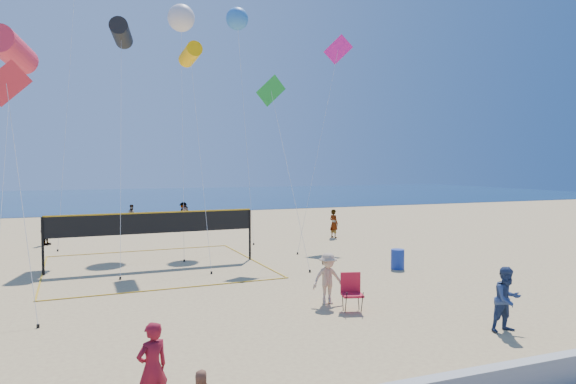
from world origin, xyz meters
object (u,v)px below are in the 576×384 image
object	(u,v)px
woman	(152,368)
camp_chair	(351,289)
trash_barrel	(398,259)
volleyball_net	(154,229)

from	to	relation	value
woman	camp_chair	size ratio (longest dim) A/B	1.31
camp_chair	trash_barrel	distance (m)	6.72
woman	camp_chair	distance (m)	7.72
volleyball_net	camp_chair	bearing A→B (deg)	-63.99
camp_chair	trash_barrel	size ratio (longest dim) A/B	1.50
trash_barrel	volleyball_net	xyz separation A→B (m)	(-9.46, 4.22, 1.20)
woman	trash_barrel	bearing A→B (deg)	-163.97
woman	camp_chair	world-z (taller)	woman
woman	camp_chair	xyz separation A→B (m)	(6.31, 4.44, -0.18)
camp_chair	trash_barrel	xyz separation A→B (m)	(4.75, 4.75, -0.22)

